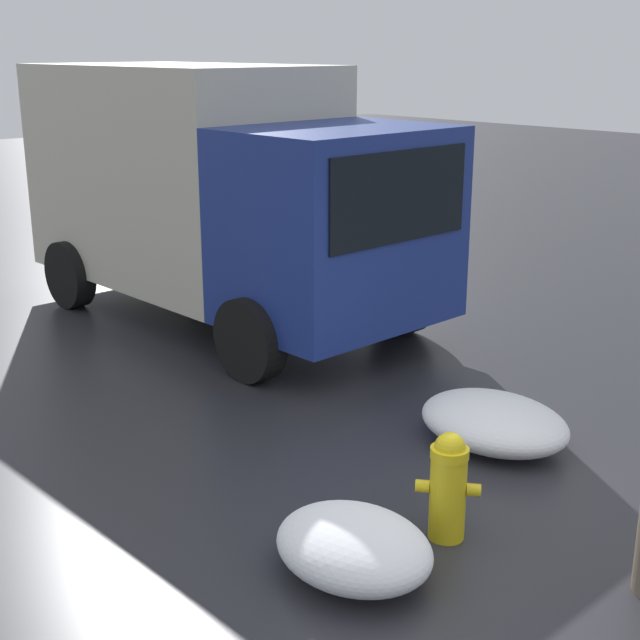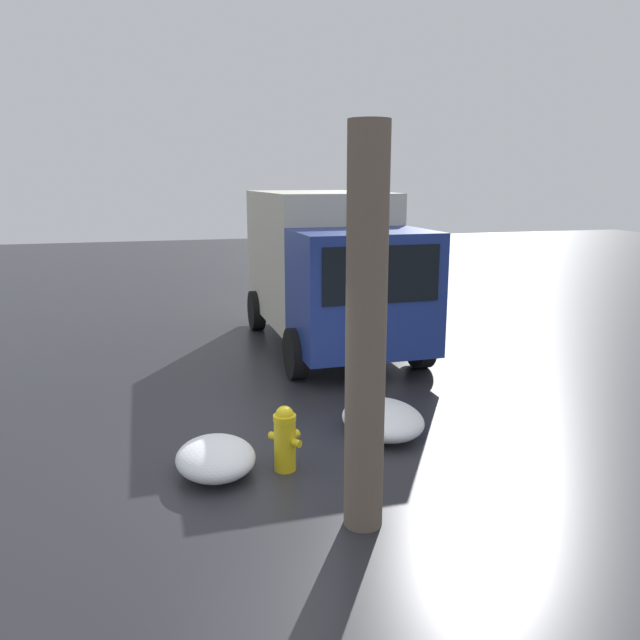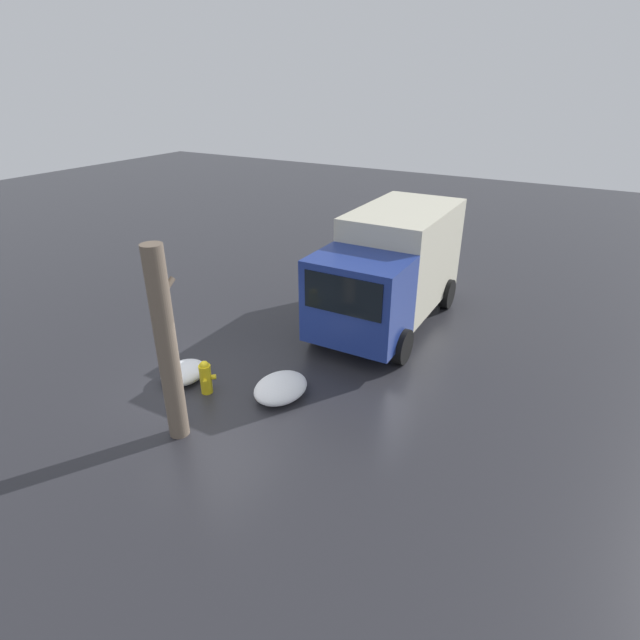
% 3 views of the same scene
% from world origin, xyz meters
% --- Properties ---
extents(ground_plane, '(60.00, 60.00, 0.00)m').
position_xyz_m(ground_plane, '(0.00, 0.00, 0.00)').
color(ground_plane, '#28282D').
extents(fire_hydrant, '(0.42, 0.39, 0.81)m').
position_xyz_m(fire_hydrant, '(0.00, -0.00, 0.41)').
color(fire_hydrant, yellow).
rests_on(fire_hydrant, ground_plane).
extents(tree_trunk, '(0.60, 0.39, 3.94)m').
position_xyz_m(tree_trunk, '(-1.38, -0.51, 1.98)').
color(tree_trunk, '#6B5B4C').
rests_on(tree_trunk, ground_plane).
extents(delivery_truck, '(5.86, 2.70, 3.16)m').
position_xyz_m(delivery_truck, '(5.50, -2.10, 1.70)').
color(delivery_truck, navy).
rests_on(delivery_truck, ground_plane).
extents(snow_pile_by_hydrant, '(1.38, 1.08, 0.42)m').
position_xyz_m(snow_pile_by_hydrant, '(0.73, -1.52, 0.21)').
color(snow_pile_by_hydrant, white).
rests_on(snow_pile_by_hydrant, ground_plane).
extents(snow_pile_curbside, '(1.14, 0.94, 0.40)m').
position_xyz_m(snow_pile_curbside, '(0.12, 0.81, 0.20)').
color(snow_pile_curbside, white).
rests_on(snow_pile_curbside, ground_plane).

